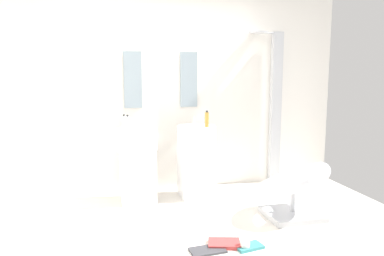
% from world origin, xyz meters
% --- Properties ---
extents(ground_plane, '(4.80, 3.60, 0.04)m').
position_xyz_m(ground_plane, '(0.00, 0.00, -0.02)').
color(ground_plane, silver).
extents(rear_partition, '(4.80, 0.10, 2.60)m').
position_xyz_m(rear_partition, '(0.00, 1.65, 1.30)').
color(rear_partition, silver).
rests_on(rear_partition, ground_plane).
extents(pedestal_sink_left, '(0.47, 0.47, 0.98)m').
position_xyz_m(pedestal_sink_left, '(-0.36, 1.17, 0.47)').
color(pedestal_sink_left, white).
rests_on(pedestal_sink_left, ground_plane).
extents(pedestal_sink_right, '(0.47, 0.47, 0.98)m').
position_xyz_m(pedestal_sink_right, '(0.36, 1.17, 0.47)').
color(pedestal_sink_right, white).
rests_on(pedestal_sink_right, ground_plane).
extents(vanity_mirror_left, '(0.22, 0.03, 0.70)m').
position_xyz_m(vanity_mirror_left, '(-0.36, 1.58, 1.43)').
color(vanity_mirror_left, '#8C9EA8').
extents(vanity_mirror_right, '(0.22, 0.03, 0.70)m').
position_xyz_m(vanity_mirror_right, '(0.36, 1.58, 1.43)').
color(vanity_mirror_right, '#8C9EA8').
extents(shower_column, '(0.49, 0.24, 2.05)m').
position_xyz_m(shower_column, '(1.55, 1.53, 1.08)').
color(shower_column, '#B7BABF').
rests_on(shower_column, ground_plane).
extents(lounge_chair, '(1.10, 1.10, 0.65)m').
position_xyz_m(lounge_chair, '(1.18, 0.28, 0.35)').
color(lounge_chair, '#B7BABF').
rests_on(lounge_chair, ground_plane).
extents(area_rug, '(1.07, 0.78, 0.01)m').
position_xyz_m(area_rug, '(0.34, -0.30, 0.01)').
color(area_rug, white).
rests_on(area_rug, ground_plane).
extents(magazine_red, '(0.32, 0.26, 0.03)m').
position_xyz_m(magazine_red, '(0.26, -0.21, 0.03)').
color(magazine_red, '#B73838').
rests_on(magazine_red, area_rug).
extents(magazine_teal, '(0.26, 0.18, 0.03)m').
position_xyz_m(magazine_teal, '(0.45, -0.31, 0.02)').
color(magazine_teal, teal).
rests_on(magazine_teal, area_rug).
extents(magazine_charcoal, '(0.31, 0.20, 0.02)m').
position_xyz_m(magazine_charcoal, '(0.08, -0.28, 0.02)').
color(magazine_charcoal, '#38383D').
rests_on(magazine_charcoal, area_rug).
extents(coffee_mug, '(0.08, 0.08, 0.09)m').
position_xyz_m(coffee_mug, '(0.41, -0.32, 0.05)').
color(coffee_mug, white).
rests_on(coffee_mug, area_rug).
extents(soap_bottle_clear, '(0.04, 0.04, 0.17)m').
position_xyz_m(soap_bottle_clear, '(-0.50, 1.13, 0.95)').
color(soap_bottle_clear, silver).
rests_on(soap_bottle_clear, pedestal_sink_left).
extents(soap_bottle_amber, '(0.05, 0.05, 0.19)m').
position_xyz_m(soap_bottle_amber, '(0.46, 1.07, 0.97)').
color(soap_bottle_amber, '#C68C38').
rests_on(soap_bottle_amber, pedestal_sink_right).
extents(soap_bottle_white, '(0.05, 0.05, 0.15)m').
position_xyz_m(soap_bottle_white, '(-0.46, 1.25, 0.95)').
color(soap_bottle_white, white).
rests_on(soap_bottle_white, pedestal_sink_left).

